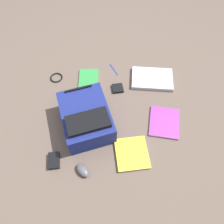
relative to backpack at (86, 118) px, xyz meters
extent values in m
plane|color=brown|center=(0.20, 0.09, -0.10)|extent=(3.57, 3.57, 0.00)
cube|color=navy|center=(0.00, 0.00, -0.01)|extent=(0.39, 0.47, 0.18)
cube|color=black|center=(0.02, -0.09, 0.10)|extent=(0.30, 0.20, 0.03)
cylinder|color=black|center=(-0.03, 0.20, 0.09)|extent=(0.20, 0.05, 0.02)
cube|color=#929296|center=(0.57, 0.35, -0.09)|extent=(0.38, 0.29, 0.02)
cube|color=#B7B7BC|center=(0.57, 0.35, -0.07)|extent=(0.38, 0.29, 0.01)
cube|color=silver|center=(0.04, 0.39, -0.09)|extent=(0.19, 0.28, 0.01)
cube|color=#2D8C3F|center=(0.04, 0.39, -0.08)|extent=(0.19, 0.29, 0.00)
cube|color=silver|center=(0.29, -0.27, -0.09)|extent=(0.21, 0.23, 0.02)
cube|color=yellow|center=(0.29, -0.27, -0.08)|extent=(0.22, 0.24, 0.00)
cube|color=silver|center=(0.57, -0.06, -0.09)|extent=(0.27, 0.30, 0.01)
cube|color=purple|center=(0.57, -0.06, -0.08)|extent=(0.28, 0.31, 0.00)
ellipsoid|color=#4C4C51|center=(-0.05, -0.35, -0.07)|extent=(0.11, 0.12, 0.04)
torus|color=black|center=(-0.23, 0.48, -0.09)|extent=(0.10, 0.10, 0.01)
cube|color=black|center=(-0.24, -0.26, -0.08)|extent=(0.07, 0.11, 0.03)
cylinder|color=#1933B2|center=(0.27, 0.51, -0.09)|extent=(0.06, 0.14, 0.01)
cube|color=black|center=(0.27, 0.29, -0.08)|extent=(0.09, 0.09, 0.02)
camera|label=1|loc=(0.08, -0.80, 1.38)|focal=35.98mm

